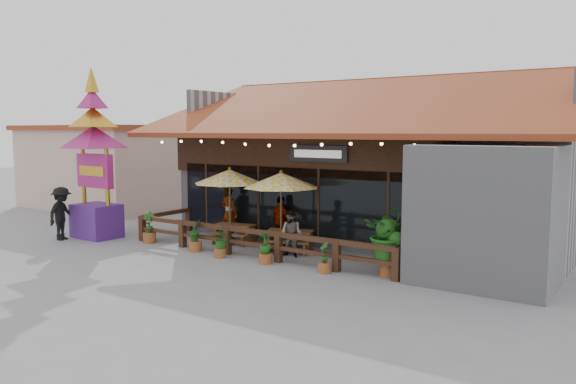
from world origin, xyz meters
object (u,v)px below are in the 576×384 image
Objects in this scene: picnic_table_right at (290,237)px; thai_sign_tower at (94,142)px; umbrella_left at (230,177)px; tropical_plant at (390,235)px; picnic_table_left at (235,230)px; umbrella_right at (281,181)px; pedestrian at (62,213)px.

thai_sign_tower reaches higher than picnic_table_right.
umbrella_left is 1.78× the size of picnic_table_right.
umbrella_left reaches higher than tropical_plant.
tropical_plant is (6.37, -1.11, 0.68)m from picnic_table_left.
umbrella_right is at bearing 14.47° from thai_sign_tower.
pedestrian is (-5.50, -2.91, -1.39)m from umbrella_left.
pedestrian is (-11.96, -1.94, -0.16)m from tropical_plant.
umbrella_right is at bearing 167.96° from tropical_plant.
tropical_plant is at bearing -98.07° from pedestrian.
picnic_table_right is at bearing 1.38° from umbrella_left.
picnic_table_left is (0.09, 0.14, -1.90)m from umbrella_left.
umbrella_right is 1.89m from picnic_table_right.
picnic_table_left is 0.82× the size of tropical_plant.
picnic_table_left is 0.24× the size of thai_sign_tower.
tropical_plant reaches higher than picnic_table_right.
thai_sign_tower is (-4.86, -1.89, 1.20)m from umbrella_left.
umbrella_right is 7.42m from thai_sign_tower.
pedestrian reaches higher than picnic_table_left.
umbrella_left is 2.01× the size of picnic_table_left.
picnic_table_right is at bearing -1.89° from picnic_table_left.
tropical_plant is at bearing -12.04° from umbrella_right.
pedestrian is (-8.00, -2.97, 0.49)m from picnic_table_right.
picnic_table_right is 4.15m from tropical_plant.
umbrella_right is 1.53× the size of picnic_table_right.
thai_sign_tower reaches higher than picnic_table_left.
picnic_table_right is 8.22m from thai_sign_tower.
picnic_table_left is at bearing 170.14° from tropical_plant.
picnic_table_right is 0.27× the size of thai_sign_tower.
picnic_table_left is 6.39m from pedestrian.
picnic_table_right is 0.92× the size of tropical_plant.
umbrella_right is 1.44× the size of pedestrian.
umbrella_left reaches higher than picnic_table_left.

